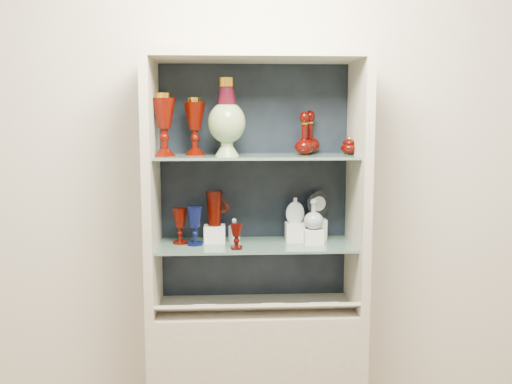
{
  "coord_description": "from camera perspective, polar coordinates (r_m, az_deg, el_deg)",
  "views": [
    {
      "loc": [
        -0.14,
        -1.09,
        1.65
      ],
      "look_at": [
        0.0,
        1.53,
        1.3
      ],
      "focal_mm": 40.0,
      "sensor_mm": 36.0,
      "label": 1
    }
  ],
  "objects": [
    {
      "name": "flat_flask",
      "position": [
        2.75,
        3.93,
        -1.79
      ],
      "size": [
        0.09,
        0.04,
        0.13
      ],
      "primitive_type": null,
      "rotation": [
        0.0,
        0.0,
        0.06
      ],
      "color": "silver",
      "rests_on": "riser_flat_flask"
    },
    {
      "name": "riser_cameo_medallion",
      "position": [
        2.82,
        6.19,
        -3.7
      ],
      "size": [
        0.08,
        0.08,
        0.1
      ],
      "primitive_type": "cube",
      "color": "silver",
      "rests_on": "shelf_lower"
    },
    {
      "name": "pedestal_lamp_left",
      "position": [
        2.61,
        -9.18,
        6.66
      ],
      "size": [
        0.11,
        0.11,
        0.28
      ],
      "primitive_type": null,
      "rotation": [
        0.0,
        0.0,
        0.03
      ],
      "color": "#4C0A02",
      "rests_on": "shelf_upper"
    },
    {
      "name": "riser_flat_flask",
      "position": [
        2.76,
        3.91,
        -4.0
      ],
      "size": [
        0.09,
        0.09,
        0.09
      ],
      "primitive_type": "cube",
      "color": "silver",
      "rests_on": "shelf_lower"
    },
    {
      "name": "ruby_pitcher",
      "position": [
        2.72,
        -4.18,
        -1.63
      ],
      "size": [
        0.14,
        0.1,
        0.17
      ],
      "primitive_type": null,
      "rotation": [
        0.0,
        0.0,
        -0.17
      ],
      "color": "#4C0A02",
      "rests_on": "riser_ruby_pitcher"
    },
    {
      "name": "cameo_medallion",
      "position": [
        2.8,
        6.22,
        -1.28
      ],
      "size": [
        0.13,
        0.08,
        0.14
      ],
      "primitive_type": null,
      "rotation": [
        0.0,
        0.0,
        0.29
      ],
      "color": "black",
      "rests_on": "riser_cameo_medallion"
    },
    {
      "name": "label_ledge",
      "position": [
        2.66,
        0.13,
        -11.5
      ],
      "size": [
        0.92,
        0.17,
        0.09
      ],
      "primitive_type": "cube",
      "rotation": [
        -0.44,
        0.0,
        0.0
      ],
      "color": "#BBB29E",
      "rests_on": "cabinet_base"
    },
    {
      "name": "pedestal_lamp_right",
      "position": [
        2.67,
        -6.14,
        6.54
      ],
      "size": [
        0.12,
        0.12,
        0.26
      ],
      "primitive_type": null,
      "rotation": [
        0.0,
        0.0,
        -0.15
      ],
      "color": "#4C0A02",
      "rests_on": "shelf_upper"
    },
    {
      "name": "label_card_2",
      "position": [
        2.68,
        6.37,
        -11.02
      ],
      "size": [
        0.1,
        0.06,
        0.03
      ],
      "primitive_type": "cube",
      "rotation": [
        -0.44,
        0.0,
        0.0
      ],
      "color": "white",
      "rests_on": "label_ledge"
    },
    {
      "name": "ruby_decanter_a",
      "position": [
        2.66,
        4.84,
        6.12
      ],
      "size": [
        0.1,
        0.1,
        0.22
      ],
      "primitive_type": null,
      "rotation": [
        0.0,
        0.0,
        -0.2
      ],
      "color": "#430400",
      "rests_on": "shelf_upper"
    },
    {
      "name": "riser_ruby_pitcher",
      "position": [
        2.75,
        -4.16,
        -4.19
      ],
      "size": [
        0.1,
        0.1,
        0.08
      ],
      "primitive_type": "cube",
      "color": "silver",
      "rests_on": "shelf_lower"
    },
    {
      "name": "cabinet_top_cap",
      "position": [
        2.64,
        0.0,
        13.48
      ],
      "size": [
        1.0,
        0.4,
        0.04
      ],
      "primitive_type": "cube",
      "color": "#BBB29E",
      "rests_on": "cabinet_side_left"
    },
    {
      "name": "ruby_goblet_small",
      "position": [
        2.59,
        -1.97,
        -4.47
      ],
      "size": [
        0.08,
        0.08,
        0.12
      ],
      "primitive_type": null,
      "rotation": [
        0.0,
        0.0,
        -0.36
      ],
      "color": "#430400",
      "rests_on": "shelf_lower"
    },
    {
      "name": "shelf_lower",
      "position": [
        2.71,
        -0.02,
        -5.31
      ],
      "size": [
        0.92,
        0.34,
        0.01
      ],
      "primitive_type": "cube",
      "color": "slate",
      "rests_on": "cabinet_side_left"
    },
    {
      "name": "label_card_1",
      "position": [
        2.66,
        1.59,
        -11.16
      ],
      "size": [
        0.1,
        0.06,
        0.03
      ],
      "primitive_type": "cube",
      "rotation": [
        -0.44,
        0.0,
        0.0
      ],
      "color": "white",
      "rests_on": "label_ledge"
    },
    {
      "name": "ruby_decanter_b",
      "position": [
        2.77,
        5.43,
        6.12
      ],
      "size": [
        0.12,
        0.12,
        0.22
      ],
      "primitive_type": null,
      "rotation": [
        0.0,
        0.0,
        -0.36
      ],
      "color": "#430400",
      "rests_on": "shelf_upper"
    },
    {
      "name": "cobalt_goblet",
      "position": [
        2.68,
        -6.13,
        -3.36
      ],
      "size": [
        0.1,
        0.1,
        0.18
      ],
      "primitive_type": null,
      "rotation": [
        0.0,
        0.0,
        0.3
      ],
      "color": "#0B1245",
      "rests_on": "shelf_lower"
    },
    {
      "name": "cabinet_side_right",
      "position": [
        2.71,
        10.18,
        0.6
      ],
      "size": [
        0.04,
        0.4,
        1.15
      ],
      "primitive_type": "cube",
      "color": "#BBB29E",
      "rests_on": "cabinet_base"
    },
    {
      "name": "ruby_goblet_tall",
      "position": [
        2.72,
        -7.62,
        -3.38
      ],
      "size": [
        0.08,
        0.08,
        0.17
      ],
      "primitive_type": null,
      "rotation": [
        0.0,
        0.0,
        0.14
      ],
      "color": "#4C0A02",
      "rests_on": "shelf_lower"
    },
    {
      "name": "enamel_urn",
      "position": [
        2.61,
        -2.94,
        7.5
      ],
      "size": [
        0.18,
        0.18,
        0.35
      ],
      "primitive_type": null,
      "rotation": [
        0.0,
        0.0,
        0.04
      ],
      "color": "#0D4523",
      "rests_on": "shelf_upper"
    },
    {
      "name": "lidded_bowl",
      "position": [
        2.72,
        9.3,
        4.63
      ],
      "size": [
        0.1,
        0.1,
        0.09
      ],
      "primitive_type": null,
      "rotation": [
        0.0,
        0.0,
        0.43
      ],
      "color": "#430400",
      "rests_on": "shelf_upper"
    },
    {
      "name": "label_card_0",
      "position": [
        2.65,
        -5.12,
        -11.24
      ],
      "size": [
        0.1,
        0.06,
        0.03
      ],
      "primitive_type": "cube",
      "rotation": [
        -0.44,
        0.0,
        0.0
      ],
      "color": "white",
      "rests_on": "label_ledge"
    },
    {
      "name": "label_card_3",
      "position": [
        2.69,
        6.99,
        -10.99
      ],
      "size": [
        0.1,
        0.06,
        0.03
      ],
      "primitive_type": "cube",
      "rotation": [
        -0.44,
        0.0,
        0.0
      ],
      "color": "white",
      "rests_on": "label_ledge"
    },
    {
      "name": "clear_round_decanter",
      "position": [
        2.7,
        5.79,
        -2.28
      ],
      "size": [
        0.1,
        0.1,
        0.14
      ],
      "primitive_type": null,
      "rotation": [
        0.0,
        0.0,
        -0.12
      ],
      "color": "#93A4AA",
      "rests_on": "riser_clear_round_decanter"
    },
    {
      "name": "cabinet_back_panel",
      "position": [
        2.83,
        -0.21,
        1.01
      ],
      "size": [
        0.98,
        0.02,
        1.15
      ],
      "primitive_type": "cube",
      "color": "black",
      "rests_on": "cabinet_base"
    },
    {
      "name": "riser_clear_round_decanter",
      "position": [
        2.71,
        5.76,
        -4.45
      ],
      "size": [
        0.09,
        0.09,
        0.07
      ],
      "primitive_type": "cube",
      "color": "silver",
      "rests_on": "shelf_lower"
    },
    {
      "name": "cabinet_side_left",
      "position": [
        2.66,
        -10.38,
        0.46
      ],
      "size": [
        0.04,
        0.4,
        1.15
      ],
      "primitive_type": "cube",
      "color": "#BBB29E",
      "rests_on": "cabinet_base"
    },
    {
      "name": "wall_back",
      "position": [
        2.85,
        -0.24,
        2.57
      ],
      "size": [
        3.5,
        0.02,
        2.8
      ],
      "primitive_type": "cube",
      "color": "silver",
      "rests_on": "ground"
    },
    {
      "name": "clear_square_bottle",
      "position": [
        2.72,
        -2.19,
        -3.87
      ],
      "size": [
        0.05,
        0.05,
        0.12
      ],
      "primitive_type": null,
      "rotation": [
        0.0,
        0.0,
        0.41
      ],
      "color": "#93A4AA",
      "rests_on": "shelf_lower"
    },
    {
      "name": "shelf_upper",
      "position": [
        2.65,
        -0.02,
        3.58
      ],
      "size": [
        0.92,
        0.34,
        0.01
      ],
      "primitive_type": "cube",
      "color": "slate",
      "rests_on": "cabinet_side_left"
    },
    {
      "name": "cabinet_base",
      "position": [
        2.92,
        0.0,
        -18.33
      ],
      "size": [
        1.0,
        0.4,
        0.75
      ],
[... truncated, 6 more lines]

